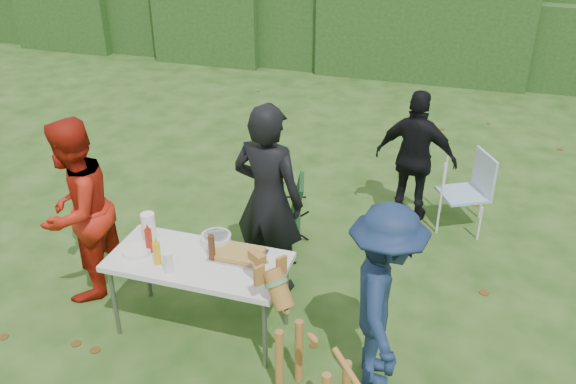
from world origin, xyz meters
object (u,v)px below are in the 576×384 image
(ketchup_bottle, at_px, (149,241))
(dog, at_px, (312,355))
(person_cook, at_px, (268,200))
(child, at_px, (384,298))
(folding_table, at_px, (198,265))
(lawn_chair, at_px, (463,191))
(camping_chair, at_px, (278,217))
(person_red_jacket, at_px, (77,211))
(paper_towel_roll, at_px, (149,227))
(mustard_bottle, at_px, (157,253))
(beer_bottle, at_px, (212,248))
(person_black_puffy, at_px, (416,158))

(ketchup_bottle, bearing_deg, dog, -19.16)
(person_cook, bearing_deg, child, 152.37)
(folding_table, distance_m, lawn_chair, 3.23)
(ketchup_bottle, bearing_deg, camping_chair, 63.62)
(person_cook, height_order, camping_chair, person_cook)
(person_red_jacket, bearing_deg, paper_towel_roll, 85.98)
(mustard_bottle, xyz_separation_m, ketchup_bottle, (-0.15, 0.13, 0.01))
(lawn_chair, bearing_deg, camping_chair, 3.61)
(person_cook, xyz_separation_m, mustard_bottle, (-0.63, -0.95, -0.10))
(mustard_bottle, distance_m, beer_bottle, 0.45)
(dog, relative_size, camping_chair, 1.26)
(folding_table, bearing_deg, person_red_jacket, 171.22)
(mustard_bottle, bearing_deg, dog, -16.18)
(ketchup_bottle, distance_m, paper_towel_roll, 0.20)
(person_cook, xyz_separation_m, child, (1.22, -0.89, -0.16))
(paper_towel_roll, bearing_deg, ketchup_bottle, -61.29)
(child, relative_size, dog, 1.44)
(dog, height_order, mustard_bottle, dog)
(mustard_bottle, bearing_deg, camping_chair, 70.41)
(ketchup_bottle, xyz_separation_m, paper_towel_roll, (-0.09, 0.17, 0.02))
(person_black_puffy, height_order, camping_chair, person_black_puffy)
(person_cook, bearing_deg, mustard_bottle, 64.78)
(dog, bearing_deg, person_red_jacket, 17.77)
(mustard_bottle, relative_size, ketchup_bottle, 0.91)
(lawn_chair, distance_m, beer_bottle, 3.15)
(ketchup_bottle, distance_m, beer_bottle, 0.56)
(person_cook, height_order, mustard_bottle, person_cook)
(person_black_puffy, relative_size, camping_chair, 1.81)
(person_red_jacket, xyz_separation_m, lawn_chair, (3.33, 2.29, -0.43))
(dog, relative_size, paper_towel_roll, 4.16)
(folding_table, distance_m, mustard_bottle, 0.36)
(person_red_jacket, relative_size, beer_bottle, 7.29)
(dog, bearing_deg, beer_bottle, 5.33)
(dog, height_order, lawn_chair, dog)
(beer_bottle, height_order, paper_towel_roll, paper_towel_roll)
(person_black_puffy, height_order, dog, person_black_puffy)
(child, height_order, ketchup_bottle, child)
(camping_chair, bearing_deg, child, 116.74)
(camping_chair, xyz_separation_m, paper_towel_roll, (-0.78, -1.21, 0.44))
(child, distance_m, lawn_chair, 2.65)
(person_red_jacket, bearing_deg, lawn_chair, 124.02)
(person_black_puffy, xyz_separation_m, child, (0.08, -2.56, 0.00))
(folding_table, xyz_separation_m, dog, (1.14, -0.57, -0.17))
(paper_towel_roll, bearing_deg, person_red_jacket, 176.51)
(ketchup_bottle, bearing_deg, beer_bottle, 4.22)
(mustard_bottle, height_order, ketchup_bottle, ketchup_bottle)
(person_cook, bearing_deg, dog, 128.99)
(person_red_jacket, relative_size, ketchup_bottle, 7.95)
(child, distance_m, dog, 0.68)
(folding_table, relative_size, camping_chair, 1.75)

